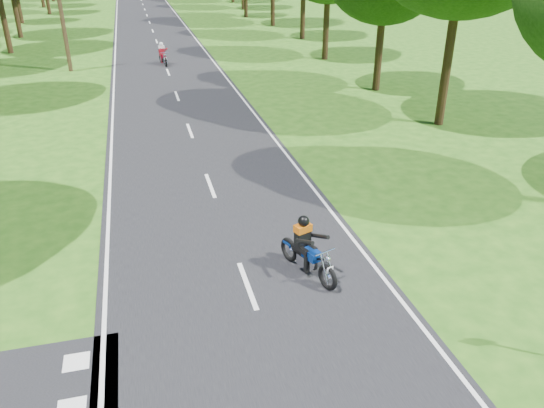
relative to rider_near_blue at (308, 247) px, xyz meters
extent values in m
plane|color=#224E12|center=(-1.54, -2.12, -0.79)|extent=(160.00, 160.00, 0.00)
cube|color=black|center=(-1.54, 47.88, -0.78)|extent=(7.00, 140.00, 0.02)
cube|color=silver|center=(-1.54, -0.12, -0.76)|extent=(0.12, 2.00, 0.01)
cube|color=silver|center=(-1.54, 5.88, -0.76)|extent=(0.12, 2.00, 0.01)
cube|color=silver|center=(-1.54, 11.88, -0.76)|extent=(0.12, 2.00, 0.01)
cube|color=silver|center=(-1.54, 17.88, -0.76)|extent=(0.12, 2.00, 0.01)
cube|color=silver|center=(-1.54, 23.88, -0.76)|extent=(0.12, 2.00, 0.01)
cube|color=silver|center=(-1.54, 29.88, -0.76)|extent=(0.12, 2.00, 0.01)
cube|color=silver|center=(-1.54, 35.88, -0.76)|extent=(0.12, 2.00, 0.01)
cube|color=silver|center=(-1.54, 41.88, -0.76)|extent=(0.12, 2.00, 0.01)
cube|color=silver|center=(-1.54, 47.88, -0.76)|extent=(0.12, 2.00, 0.01)
cube|color=silver|center=(-1.54, 53.88, -0.76)|extent=(0.12, 2.00, 0.01)
cube|color=silver|center=(-1.54, 59.88, -0.76)|extent=(0.12, 2.00, 0.01)
cube|color=silver|center=(-1.54, 65.88, -0.76)|extent=(0.12, 2.00, 0.01)
cube|color=silver|center=(-1.54, 71.88, -0.76)|extent=(0.12, 2.00, 0.01)
cube|color=silver|center=(-4.84, 47.88, -0.76)|extent=(0.10, 140.00, 0.01)
cube|color=silver|center=(1.76, 47.88, -0.76)|extent=(0.10, 140.00, 0.01)
cube|color=silver|center=(-5.34, -3.02, -0.76)|extent=(0.50, 0.50, 0.01)
cube|color=silver|center=(-5.34, -1.82, -0.76)|extent=(0.50, 0.50, 0.01)
cylinder|color=black|center=(-12.37, 33.48, 1.37)|extent=(0.40, 0.40, 4.32)
cylinder|color=black|center=(-12.80, 40.98, 1.41)|extent=(0.40, 0.40, 4.40)
cylinder|color=black|center=(-14.15, 50.66, 0.81)|extent=(0.40, 0.40, 3.20)
cylinder|color=black|center=(9.52, 10.08, 1.49)|extent=(0.40, 0.40, 4.56)
cylinder|color=black|center=(9.38, 16.57, 0.96)|extent=(0.40, 0.40, 3.49)
cylinder|color=black|center=(9.52, 25.46, 1.06)|extent=(0.40, 0.40, 3.69)
cylinder|color=black|center=(10.63, 34.30, 1.08)|extent=(0.40, 0.40, 3.74)
cylinder|color=black|center=(10.17, 42.60, 1.53)|extent=(0.40, 0.40, 4.64)
cylinder|color=black|center=(9.00, 49.80, 0.67)|extent=(0.40, 0.40, 2.91)
cylinder|color=#382616|center=(-7.54, 25.88, 3.21)|extent=(0.26, 0.26, 8.00)
camera|label=1|loc=(-3.61, -10.47, 6.63)|focal=35.00mm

